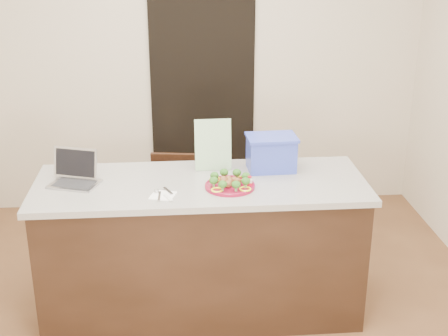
{
  "coord_description": "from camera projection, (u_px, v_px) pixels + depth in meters",
  "views": [
    {
      "loc": [
        -0.14,
        -3.32,
        2.4
      ],
      "look_at": [
        0.14,
        0.2,
        1.03
      ],
      "focal_mm": 50.0,
      "sensor_mm": 36.0,
      "label": 1
    }
  ],
  "objects": [
    {
      "name": "ground",
      "position": [
        204.0,
        330.0,
        3.96
      ],
      "size": [
        4.0,
        4.0,
        0.0
      ],
      "primitive_type": "plane",
      "color": "brown",
      "rests_on": "ground"
    },
    {
      "name": "room_shell",
      "position": [
        201.0,
        80.0,
        3.37
      ],
      "size": [
        4.0,
        4.0,
        4.0
      ],
      "color": "white",
      "rests_on": "ground"
    },
    {
      "name": "doorway",
      "position": [
        203.0,
        98.0,
        5.45
      ],
      "size": [
        0.9,
        0.02,
        2.0
      ],
      "primitive_type": "cube",
      "color": "black",
      "rests_on": "ground"
    },
    {
      "name": "island",
      "position": [
        201.0,
        247.0,
        4.03
      ],
      "size": [
        2.06,
        0.76,
        0.92
      ],
      "color": "black",
      "rests_on": "ground"
    },
    {
      "name": "plate",
      "position": [
        230.0,
        186.0,
        3.77
      ],
      "size": [
        0.3,
        0.3,
        0.02
      ],
      "rotation": [
        0.0,
        0.0,
        0.16
      ],
      "color": "maroon",
      "rests_on": "island"
    },
    {
      "name": "meatballs",
      "position": [
        229.0,
        181.0,
        3.77
      ],
      "size": [
        0.12,
        0.12,
        0.05
      ],
      "color": "brown",
      "rests_on": "plate"
    },
    {
      "name": "broccoli",
      "position": [
        230.0,
        178.0,
        3.76
      ],
      "size": [
        0.25,
        0.25,
        0.05
      ],
      "color": "#1F4D14",
      "rests_on": "plate"
    },
    {
      "name": "pepper_rings",
      "position": [
        230.0,
        184.0,
        3.77
      ],
      "size": [
        0.24,
        0.24,
        0.01
      ],
      "color": "#FFFA1A",
      "rests_on": "plate"
    },
    {
      "name": "napkin",
      "position": [
        163.0,
        195.0,
        3.66
      ],
      "size": [
        0.17,
        0.17,
        0.01
      ],
      "primitive_type": "cube",
      "rotation": [
        0.0,
        0.0,
        -0.29
      ],
      "color": "white",
      "rests_on": "island"
    },
    {
      "name": "fork",
      "position": [
        159.0,
        194.0,
        3.67
      ],
      "size": [
        0.04,
        0.17,
        0.0
      ],
      "rotation": [
        0.0,
        0.0,
        -0.04
      ],
      "color": "silver",
      "rests_on": "napkin"
    },
    {
      "name": "knife",
      "position": [
        168.0,
        195.0,
        3.64
      ],
      "size": [
        0.06,
        0.21,
        0.01
      ],
      "rotation": [
        0.0,
        0.0,
        0.42
      ],
      "color": "white",
      "rests_on": "napkin"
    },
    {
      "name": "yogurt_bottle",
      "position": [
        250.0,
        183.0,
        3.77
      ],
      "size": [
        0.03,
        0.03,
        0.07
      ],
      "rotation": [
        0.0,
        0.0,
        0.35
      ],
      "color": "beige",
      "rests_on": "island"
    },
    {
      "name": "laptop",
      "position": [
        75.0,
        174.0,
        3.84
      ],
      "size": [
        0.34,
        0.31,
        0.2
      ],
      "rotation": [
        0.0,
        0.0,
        -0.33
      ],
      "color": "#A3A3A7",
      "rests_on": "island"
    },
    {
      "name": "leaflet",
      "position": [
        213.0,
        145.0,
        4.0
      ],
      "size": [
        0.24,
        0.06,
        0.33
      ],
      "primitive_type": "cube",
      "rotation": [
        -0.14,
        0.0,
        0.02
      ],
      "color": "silver",
      "rests_on": "island"
    },
    {
      "name": "blue_box",
      "position": [
        271.0,
        153.0,
        4.02
      ],
      "size": [
        0.33,
        0.24,
        0.23
      ],
      "rotation": [
        0.0,
        0.0,
        0.04
      ],
      "color": "#3243B6",
      "rests_on": "island"
    },
    {
      "name": "chair",
      "position": [
        178.0,
        205.0,
        4.59
      ],
      "size": [
        0.43,
        0.43,
        0.85
      ],
      "rotation": [
        0.0,
        0.0,
        -0.15
      ],
      "color": "#361C10",
      "rests_on": "ground"
    }
  ]
}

